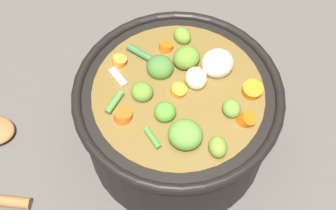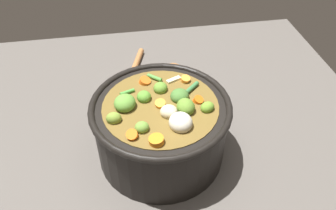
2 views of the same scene
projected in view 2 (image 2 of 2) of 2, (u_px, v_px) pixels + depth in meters
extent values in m
plane|color=#514C47|center=(161.00, 152.00, 0.78)|extent=(1.10, 1.10, 0.00)
cylinder|color=black|center=(161.00, 130.00, 0.73)|extent=(0.28, 0.28, 0.14)
torus|color=black|center=(160.00, 106.00, 0.68)|extent=(0.29, 0.29, 0.01)
cylinder|color=brown|center=(161.00, 129.00, 0.73)|extent=(0.24, 0.24, 0.13)
ellipsoid|color=#5E9438|center=(125.00, 103.00, 0.67)|extent=(0.06, 0.06, 0.03)
ellipsoid|color=#589430|center=(144.00, 97.00, 0.69)|extent=(0.04, 0.04, 0.02)
ellipsoid|color=#467531|center=(180.00, 96.00, 0.69)|extent=(0.05, 0.05, 0.03)
ellipsoid|color=olive|center=(186.00, 107.00, 0.66)|extent=(0.05, 0.05, 0.03)
ellipsoid|color=olive|center=(114.00, 118.00, 0.64)|extent=(0.03, 0.03, 0.02)
ellipsoid|color=olive|center=(160.00, 88.00, 0.71)|extent=(0.04, 0.04, 0.02)
ellipsoid|color=olive|center=(207.00, 107.00, 0.67)|extent=(0.03, 0.04, 0.02)
ellipsoid|color=olive|center=(142.00, 127.00, 0.63)|extent=(0.03, 0.03, 0.02)
cylinder|color=orange|center=(157.00, 141.00, 0.61)|extent=(0.03, 0.03, 0.02)
cylinder|color=orange|center=(145.00, 82.00, 0.74)|extent=(0.03, 0.03, 0.02)
cylinder|color=orange|center=(198.00, 99.00, 0.69)|extent=(0.03, 0.03, 0.02)
cylinder|color=orange|center=(159.00, 106.00, 0.68)|extent=(0.03, 0.03, 0.02)
cylinder|color=orange|center=(132.00, 135.00, 0.62)|extent=(0.03, 0.03, 0.02)
cylinder|color=orange|center=(185.00, 80.00, 0.74)|extent=(0.03, 0.03, 0.02)
ellipsoid|color=beige|center=(181.00, 123.00, 0.63)|extent=(0.06, 0.06, 0.04)
ellipsoid|color=beige|center=(169.00, 112.00, 0.66)|extent=(0.03, 0.04, 0.03)
cylinder|color=#4C913B|center=(156.00, 78.00, 0.74)|extent=(0.03, 0.03, 0.01)
cylinder|color=#479238|center=(127.00, 92.00, 0.71)|extent=(0.02, 0.03, 0.01)
cylinder|color=#38723C|center=(192.00, 88.00, 0.71)|extent=(0.04, 0.04, 0.01)
cube|color=beige|center=(174.00, 80.00, 0.74)|extent=(0.02, 0.03, 0.01)
ellipsoid|color=#A06738|center=(172.00, 71.00, 0.99)|extent=(0.09, 0.08, 0.02)
cylinder|color=#A06738|center=(135.00, 68.00, 1.01)|extent=(0.18, 0.08, 0.02)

